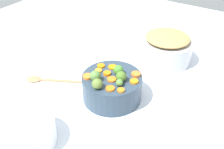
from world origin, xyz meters
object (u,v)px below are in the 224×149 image
at_px(metal_pot, 166,51).
at_px(wooden_spoon, 44,80).
at_px(casserole_dish, 27,133).
at_px(serving_bowl_carrots, 112,87).

bearing_deg(metal_pot, wooden_spoon, 139.73).
xyz_separation_m(wooden_spoon, casserole_dish, (-0.29, -0.21, 0.04)).
bearing_deg(casserole_dish, wooden_spoon, 36.60).
relative_size(serving_bowl_carrots, metal_pot, 0.96).
bearing_deg(wooden_spoon, casserole_dish, -143.40).
bearing_deg(casserole_dish, serving_bowl_carrots, -18.00).
relative_size(serving_bowl_carrots, casserole_dish, 1.23).
distance_m(serving_bowl_carrots, wooden_spoon, 0.34).
height_order(serving_bowl_carrots, casserole_dish, serving_bowl_carrots).
bearing_deg(serving_bowl_carrots, wooden_spoon, 102.00).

